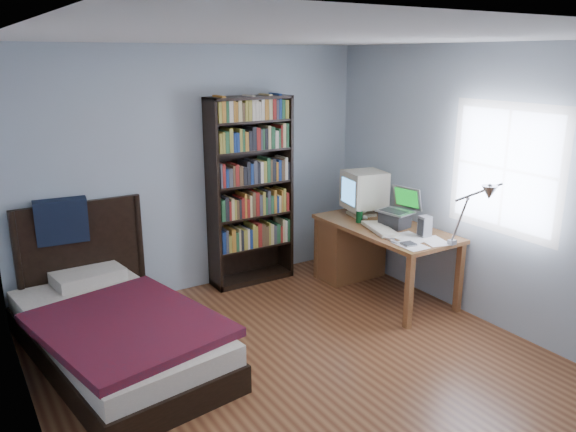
% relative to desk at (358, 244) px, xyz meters
% --- Properties ---
extents(room, '(4.20, 4.24, 2.50)m').
position_rel_desk_xyz_m(room, '(-1.48, -1.32, 0.84)').
color(room, '#5B2F1B').
rests_on(room, ground).
extents(desk, '(0.75, 1.52, 0.73)m').
position_rel_desk_xyz_m(desk, '(0.00, 0.00, 0.00)').
color(desk, brown).
rests_on(desk, floor).
extents(crt_monitor, '(0.49, 0.45, 0.48)m').
position_rel_desk_xyz_m(crt_monitor, '(0.08, 0.04, 0.59)').
color(crt_monitor, beige).
rests_on(crt_monitor, desk).
extents(laptop, '(0.37, 0.36, 0.40)m').
position_rel_desk_xyz_m(laptop, '(0.08, -0.48, 0.43)').
color(laptop, '#2D2D30').
rests_on(laptop, desk).
extents(desk_lamp, '(0.25, 0.56, 0.67)m').
position_rel_desk_xyz_m(desk_lamp, '(0.00, -1.57, 0.85)').
color(desk_lamp, '#99999E').
rests_on(desk_lamp, desk).
extents(keyboard, '(0.33, 0.53, 0.05)m').
position_rel_desk_xyz_m(keyboard, '(-0.14, -0.51, 0.33)').
color(keyboard, beige).
rests_on(keyboard, desk).
extents(speaker, '(0.11, 0.11, 0.20)m').
position_rel_desk_xyz_m(speaker, '(0.09, -0.87, 0.42)').
color(speaker, '#949497').
rests_on(speaker, desk).
extents(soda_can, '(0.07, 0.07, 0.12)m').
position_rel_desk_xyz_m(soda_can, '(-0.14, -0.17, 0.38)').
color(soda_can, '#07360D').
rests_on(soda_can, desk).
extents(mouse, '(0.06, 0.10, 0.03)m').
position_rel_desk_xyz_m(mouse, '(-0.02, -0.10, 0.33)').
color(mouse, silver).
rests_on(mouse, desk).
extents(phone_silver, '(0.05, 0.10, 0.02)m').
position_rel_desk_xyz_m(phone_silver, '(-0.26, -0.76, 0.33)').
color(phone_silver, silver).
rests_on(phone_silver, desk).
extents(phone_grey, '(0.05, 0.08, 0.02)m').
position_rel_desk_xyz_m(phone_grey, '(-0.28, -0.87, 0.33)').
color(phone_grey, '#949497').
rests_on(phone_grey, desk).
extents(external_drive, '(0.13, 0.13, 0.02)m').
position_rel_desk_xyz_m(external_drive, '(-0.23, -0.99, 0.33)').
color(external_drive, '#949497').
rests_on(external_drive, desk).
extents(bookshelf, '(0.90, 0.30, 2.00)m').
position_rel_desk_xyz_m(bookshelf, '(-0.98, 0.62, 0.59)').
color(bookshelf, black).
rests_on(bookshelf, floor).
extents(bed, '(1.44, 2.33, 1.16)m').
position_rel_desk_xyz_m(bed, '(-2.71, -0.19, -0.16)').
color(bed, black).
rests_on(bed, floor).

